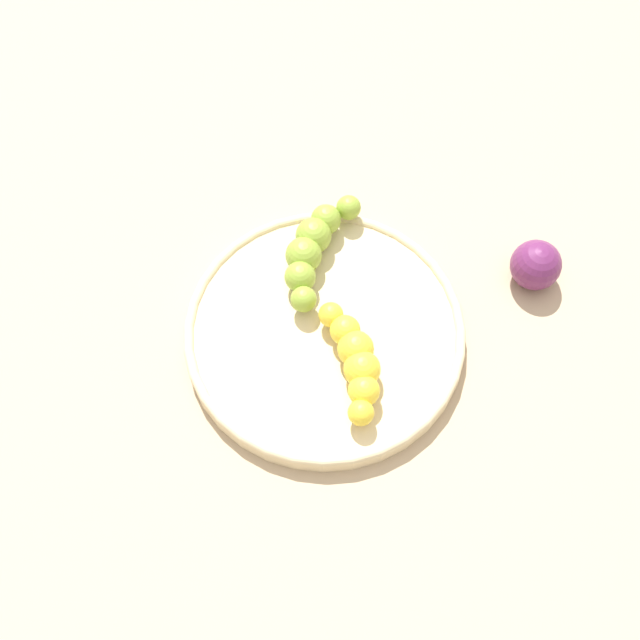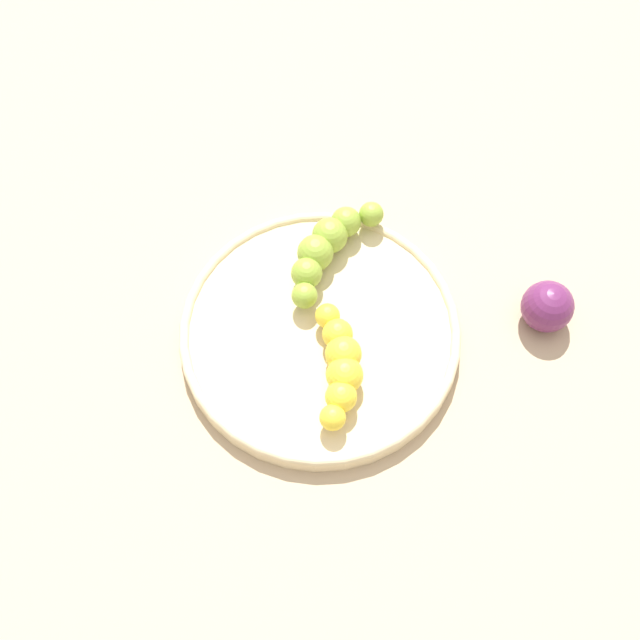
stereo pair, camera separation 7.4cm
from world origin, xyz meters
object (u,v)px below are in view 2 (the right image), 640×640
Objects in this scene: fruit_bowl at (320,332)px; banana_yellow at (340,365)px; banana_green at (327,247)px; plum_purple at (547,306)px.

banana_yellow is at bearing -144.78° from fruit_bowl.
banana_green is at bearing 8.25° from fruit_bowl.
fruit_bowl is 0.06m from banana_yellow.
fruit_bowl is 2.05× the size of banana_green.
plum_purple is at bearing -71.36° from fruit_bowl.
plum_purple is at bearing -160.68° from banana_green.
banana_yellow reaches higher than fruit_bowl.
banana_green reaches higher than banana_yellow.
plum_purple reaches higher than fruit_bowl.
banana_yellow is 2.40× the size of plum_purple.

